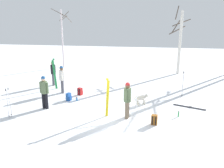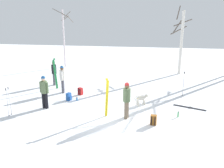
# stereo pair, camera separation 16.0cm
# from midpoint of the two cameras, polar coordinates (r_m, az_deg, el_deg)

# --- Properties ---
(ground_plane) EXTENTS (60.00, 60.00, 0.00)m
(ground_plane) POSITION_cam_midpoint_polar(r_m,az_deg,el_deg) (10.61, -1.06, -8.71)
(ground_plane) COLOR white
(person_0) EXTENTS (0.34, 0.52, 1.72)m
(person_0) POSITION_cam_midpoint_polar(r_m,az_deg,el_deg) (10.36, 3.43, -3.52)
(person_0) COLOR #72604C
(person_0) RESTS_ON ground_plane
(person_1) EXTENTS (0.34, 0.52, 1.72)m
(person_1) POSITION_cam_midpoint_polar(r_m,az_deg,el_deg) (16.30, -14.77, 3.06)
(person_1) COLOR #4C4C56
(person_1) RESTS_ON ground_plane
(person_2) EXTENTS (0.34, 0.50, 1.72)m
(person_2) POSITION_cam_midpoint_polar(r_m,az_deg,el_deg) (14.39, -12.73, 1.58)
(person_2) COLOR #4C4C56
(person_2) RESTS_ON ground_plane
(person_3) EXTENTS (0.51, 0.34, 1.72)m
(person_3) POSITION_cam_midpoint_polar(r_m,az_deg,el_deg) (12.01, -16.97, -1.49)
(person_3) COLOR black
(person_3) RESTS_ON ground_plane
(dog) EXTENTS (0.75, 0.57, 0.57)m
(dog) POSITION_cam_midpoint_polar(r_m,az_deg,el_deg) (12.26, 7.12, -3.49)
(dog) COLOR beige
(dog) RESTS_ON ground_plane
(ski_pair_planted_0) EXTENTS (0.23, 0.08, 1.85)m
(ski_pair_planted_0) POSITION_cam_midpoint_polar(r_m,az_deg,el_deg) (10.56, -1.58, -3.47)
(ski_pair_planted_0) COLOR yellow
(ski_pair_planted_0) RESTS_ON ground_plane
(ski_pair_planted_1) EXTENTS (0.26, 0.09, 2.02)m
(ski_pair_planted_1) POSITION_cam_midpoint_polar(r_m,az_deg,el_deg) (15.40, -14.46, 2.47)
(ski_pair_planted_1) COLOR green
(ski_pair_planted_1) RESTS_ON ground_plane
(ski_pair_lying_0) EXTENTS (1.62, 0.71, 0.05)m
(ski_pair_lying_0) POSITION_cam_midpoint_polar(r_m,az_deg,el_deg) (12.57, 18.44, -5.53)
(ski_pair_lying_0) COLOR black
(ski_pair_lying_0) RESTS_ON ground_plane
(ski_poles_0) EXTENTS (0.07, 0.27, 1.41)m
(ski_poles_0) POSITION_cam_midpoint_polar(r_m,az_deg,el_deg) (11.61, -24.85, -4.06)
(ski_poles_0) COLOR #B2B2BC
(ski_poles_0) RESTS_ON ground_plane
(ski_poles_1) EXTENTS (0.07, 0.26, 1.51)m
(ski_poles_1) POSITION_cam_midpoint_polar(r_m,az_deg,el_deg) (14.03, 17.02, 0.16)
(ski_poles_1) COLOR #B2B2BC
(ski_poles_1) RESTS_ON ground_plane
(backpack_0) EXTENTS (0.33, 0.31, 0.44)m
(backpack_0) POSITION_cam_midpoint_polar(r_m,az_deg,el_deg) (13.10, -11.13, -3.21)
(backpack_0) COLOR #1E4C99
(backpack_0) RESTS_ON ground_plane
(backpack_1) EXTENTS (0.32, 0.34, 0.44)m
(backpack_1) POSITION_cam_midpoint_polar(r_m,az_deg,el_deg) (13.99, -8.32, -1.87)
(backpack_1) COLOR red
(backpack_1) RESTS_ON ground_plane
(backpack_2) EXTENTS (0.28, 0.31, 0.44)m
(backpack_2) POSITION_cam_midpoint_polar(r_m,az_deg,el_deg) (10.15, 10.10, -8.82)
(backpack_2) COLOR #99591E
(backpack_2) RESTS_ON ground_plane
(water_bottle_0) EXTENTS (0.08, 0.08, 0.22)m
(water_bottle_0) POSITION_cam_midpoint_polar(r_m,az_deg,el_deg) (13.00, -9.14, -3.78)
(water_bottle_0) COLOR #1E72BF
(water_bottle_0) RESTS_ON ground_plane
(water_bottle_1) EXTENTS (0.06, 0.06, 0.28)m
(water_bottle_1) POSITION_cam_midpoint_polar(r_m,az_deg,el_deg) (11.20, 15.91, -7.25)
(water_bottle_1) COLOR green
(water_bottle_1) RESTS_ON ground_plane
(birch_tree_0) EXTENTS (1.49, 1.48, 5.45)m
(birch_tree_0) POSITION_cam_midpoint_polar(r_m,az_deg,el_deg) (22.50, -12.49, 11.57)
(birch_tree_0) COLOR silver
(birch_tree_0) RESTS_ON ground_plane
(birch_tree_1) EXTENTS (1.71, 1.25, 5.55)m
(birch_tree_1) POSITION_cam_midpoint_polar(r_m,az_deg,el_deg) (19.92, 16.36, 10.36)
(birch_tree_1) COLOR silver
(birch_tree_1) RESTS_ON ground_plane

